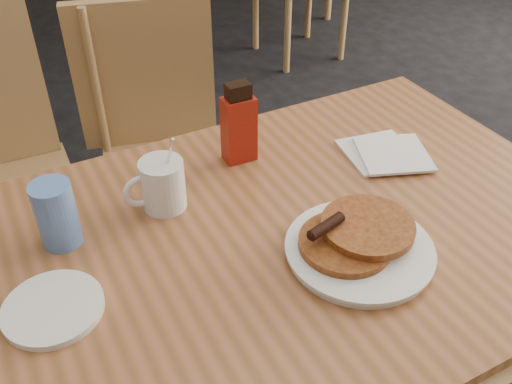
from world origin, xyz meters
TOP-DOWN VIEW (x-y plane):
  - main_table at (0.07, -0.04)m, footprint 1.22×0.83m
  - chair_main_far at (0.08, 0.73)m, footprint 0.50×0.51m
  - pancake_plate at (0.14, -0.15)m, footprint 0.26×0.26m
  - coffee_mug at (-0.11, 0.13)m, footprint 0.12×0.08m
  - syrup_bottle at (0.09, 0.20)m, footprint 0.07×0.04m
  - napkin_stack at (0.38, 0.07)m, footprint 0.19×0.20m
  - blue_tumbler at (-0.30, 0.12)m, footprint 0.08×0.08m
  - side_saucer at (-0.35, -0.04)m, footprint 0.20×0.20m

SIDE VIEW (x-z plane):
  - chair_main_far at x=0.08m, z-range 0.09..1.00m
  - main_table at x=0.07m, z-range 0.33..1.08m
  - napkin_stack at x=0.38m, z-range 0.75..0.76m
  - side_saucer at x=-0.35m, z-range 0.75..0.76m
  - pancake_plate at x=0.14m, z-range 0.74..0.80m
  - coffee_mug at x=-0.11m, z-range 0.72..0.88m
  - blue_tumbler at x=-0.30m, z-range 0.75..0.87m
  - syrup_bottle at x=0.09m, z-range 0.74..0.92m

